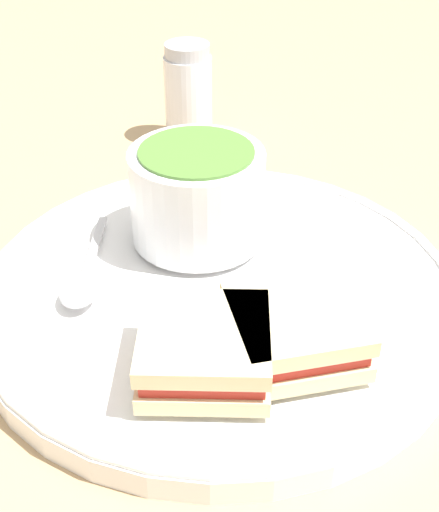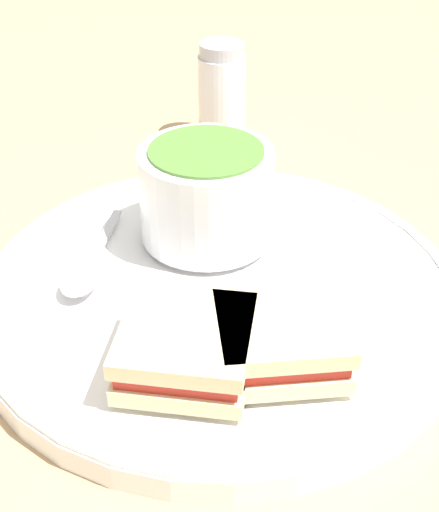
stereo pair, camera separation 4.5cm
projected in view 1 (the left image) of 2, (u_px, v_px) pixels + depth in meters
name	position (u px, v px, depth m)	size (l,w,h in m)	color
ground_plane	(220.00, 304.00, 0.48)	(2.40, 2.40, 0.00)	tan
plate	(220.00, 291.00, 0.47)	(0.32, 0.32, 0.02)	white
soup_bowl	(197.00, 194.00, 0.49)	(0.09, 0.09, 0.07)	white
spoon	(82.00, 284.00, 0.45)	(0.10, 0.07, 0.01)	silver
sandwich_half_near	(204.00, 349.00, 0.39)	(0.10, 0.10, 0.03)	beige
sandwich_half_far	(295.00, 330.00, 0.40)	(0.09, 0.09, 0.03)	beige
salt_shaker	(188.00, 94.00, 0.66)	(0.04, 0.04, 0.09)	silver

